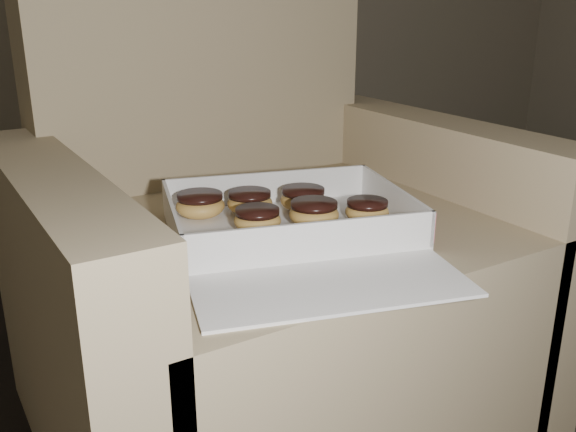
# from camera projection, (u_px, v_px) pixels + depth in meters

# --- Properties ---
(armchair) EXTENTS (0.89, 0.75, 0.93)m
(armchair) POSITION_uv_depth(u_px,v_px,m) (268.00, 270.00, 1.24)
(armchair) COLOR #8F7C5B
(armchair) RESTS_ON floor
(bakery_box) EXTENTS (0.50, 0.55, 0.07)m
(bakery_box) POSITION_uv_depth(u_px,v_px,m) (297.00, 232.00, 1.05)
(bakery_box) COLOR white
(bakery_box) RESTS_ON armchair
(donut_a) EXTENTS (0.08, 0.08, 0.04)m
(donut_a) POSITION_uv_depth(u_px,v_px,m) (303.00, 198.00, 1.16)
(donut_a) COLOR gold
(donut_a) RESTS_ON bakery_box
(donut_b) EXTENTS (0.09, 0.09, 0.04)m
(donut_b) POSITION_uv_depth(u_px,v_px,m) (314.00, 213.00, 1.08)
(donut_b) COLOR gold
(donut_b) RESTS_ON bakery_box
(donut_c) EXTENTS (0.09, 0.09, 0.04)m
(donut_c) POSITION_uv_depth(u_px,v_px,m) (200.00, 204.00, 1.13)
(donut_c) COLOR gold
(donut_c) RESTS_ON bakery_box
(donut_d) EXTENTS (0.08, 0.08, 0.04)m
(donut_d) POSITION_uv_depth(u_px,v_px,m) (367.00, 210.00, 1.10)
(donut_d) COLOR gold
(donut_d) RESTS_ON bakery_box
(donut_e) EXTENTS (0.08, 0.08, 0.04)m
(donut_e) POSITION_uv_depth(u_px,v_px,m) (250.00, 202.00, 1.14)
(donut_e) COLOR gold
(donut_e) RESTS_ON bakery_box
(donut_f) EXTENTS (0.08, 0.08, 0.04)m
(donut_f) POSITION_uv_depth(u_px,v_px,m) (257.00, 219.00, 1.06)
(donut_f) COLOR gold
(donut_f) RESTS_ON bakery_box
(crumb_a) EXTENTS (0.01, 0.01, 0.00)m
(crumb_a) POSITION_uv_depth(u_px,v_px,m) (205.00, 249.00, 0.98)
(crumb_a) COLOR black
(crumb_a) RESTS_ON bakery_box
(crumb_b) EXTENTS (0.01, 0.01, 0.00)m
(crumb_b) POSITION_uv_depth(u_px,v_px,m) (351.00, 235.00, 1.04)
(crumb_b) COLOR black
(crumb_b) RESTS_ON bakery_box
(crumb_c) EXTENTS (0.01, 0.01, 0.00)m
(crumb_c) POSITION_uv_depth(u_px,v_px,m) (370.00, 246.00, 1.00)
(crumb_c) COLOR black
(crumb_c) RESTS_ON bakery_box
(crumb_d) EXTENTS (0.01, 0.01, 0.00)m
(crumb_d) POSITION_uv_depth(u_px,v_px,m) (364.00, 245.00, 1.00)
(crumb_d) COLOR black
(crumb_d) RESTS_ON bakery_box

